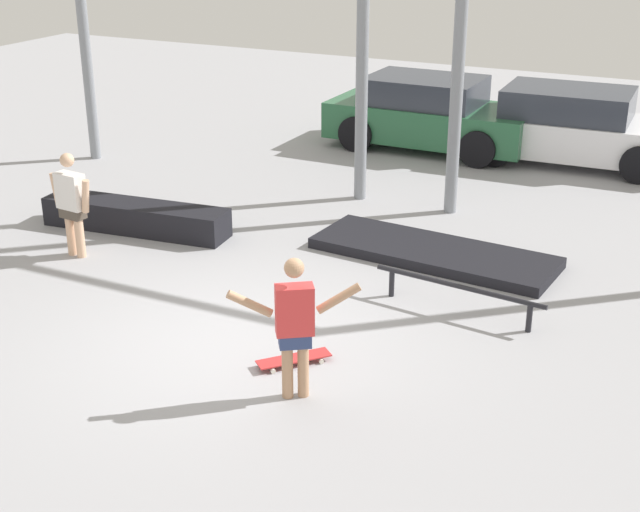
# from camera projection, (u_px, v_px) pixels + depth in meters

# --- Properties ---
(ground_plane) EXTENTS (36.00, 36.00, 0.00)m
(ground_plane) POSITION_uv_depth(u_px,v_px,m) (237.00, 341.00, 10.29)
(ground_plane) COLOR #9E9EA3
(skateboarder) EXTENTS (1.16, 0.82, 1.53)m
(skateboarder) POSITION_uv_depth(u_px,v_px,m) (295.00, 322.00, 8.85)
(skateboarder) COLOR tan
(skateboarder) RESTS_ON ground_plane
(skateboard) EXTENTS (0.71, 0.76, 0.08)m
(skateboard) POSITION_uv_depth(u_px,v_px,m) (294.00, 359.00, 9.77)
(skateboard) COLOR red
(skateboard) RESTS_ON ground_plane
(grind_box) EXTENTS (3.00, 0.90, 0.44)m
(grind_box) POSITION_uv_depth(u_px,v_px,m) (136.00, 217.00, 13.56)
(grind_box) COLOR black
(grind_box) RESTS_ON ground_plane
(manual_pad) EXTENTS (3.54, 1.49, 0.15)m
(manual_pad) POSITION_uv_depth(u_px,v_px,m) (434.00, 253.00, 12.60)
(manual_pad) COLOR black
(manual_pad) RESTS_ON ground_plane
(grind_rail) EXTENTS (2.23, 0.33, 0.39)m
(grind_rail) POSITION_uv_depth(u_px,v_px,m) (458.00, 290.00, 10.86)
(grind_rail) COLOR black
(grind_rail) RESTS_ON ground_plane
(parked_car_green) EXTENTS (4.05, 1.97, 1.43)m
(parked_car_green) POSITION_uv_depth(u_px,v_px,m) (429.00, 114.00, 17.74)
(parked_car_green) COLOR #28603D
(parked_car_green) RESTS_ON ground_plane
(parked_car_white) EXTENTS (4.24, 2.02, 1.41)m
(parked_car_white) POSITION_uv_depth(u_px,v_px,m) (572.00, 127.00, 16.82)
(parked_car_white) COLOR white
(parked_car_white) RESTS_ON ground_plane
(bystander) EXTENTS (0.75, 0.25, 1.51)m
(bystander) POSITION_uv_depth(u_px,v_px,m) (72.00, 201.00, 12.39)
(bystander) COLOR #DBAD89
(bystander) RESTS_ON ground_plane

